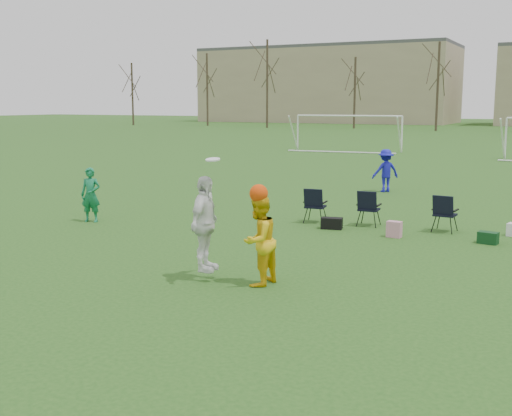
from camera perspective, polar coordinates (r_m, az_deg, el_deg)
The scene contains 6 objects.
ground at distance 10.06m, azimuth -0.74°, elevation -9.77°, with size 260.00×260.00×0.00m, color #214F18.
fielder_green_near at distance 18.40m, azimuth -14.48°, elevation 1.14°, with size 0.56×0.36×1.52m, color #14754A.
fielder_blue at distance 24.33m, azimuth 11.44°, elevation 3.27°, with size 1.03×0.59×1.59m, color #1718B2.
center_contest at distance 11.75m, azimuth -2.13°, elevation -2.08°, with size 1.71×1.14×2.30m.
sideline_setup at distance 16.77m, azimuth 20.19°, elevation -0.69°, with size 8.92×1.81×1.82m.
goal_left at distance 44.82m, azimuth 8.22°, elevation 7.51°, with size 7.39×0.76×2.46m.
Camera 1 is at (4.42, -8.41, 3.29)m, focal length 45.00 mm.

